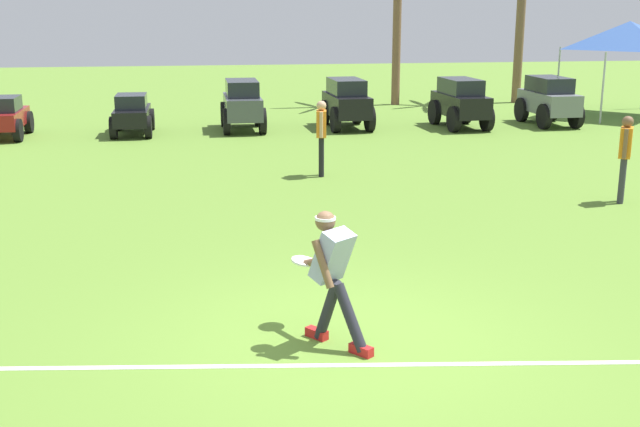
{
  "coord_description": "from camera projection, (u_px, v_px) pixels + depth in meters",
  "views": [
    {
      "loc": [
        -1.5,
        -7.79,
        3.46
      ],
      "look_at": [
        -0.05,
        1.89,
        0.9
      ],
      "focal_mm": 45.0,
      "sensor_mm": 36.0,
      "label": 1
    }
  ],
  "objects": [
    {
      "name": "parked_car_slot_f",
      "position": [
        549.0,
        99.0,
        23.56
      ],
      "size": [
        1.22,
        2.37,
        1.4
      ],
      "color": "slate",
      "rests_on": "ground_plane"
    },
    {
      "name": "parked_car_slot_c",
      "position": [
        242.0,
        104.0,
        22.54
      ],
      "size": [
        1.18,
        2.36,
        1.4
      ],
      "color": "#474C51",
      "rests_on": "ground_plane"
    },
    {
      "name": "parked_car_slot_a",
      "position": [
        5.0,
        117.0,
        21.27
      ],
      "size": [
        1.11,
        2.21,
        1.1
      ],
      "color": "maroon",
      "rests_on": "ground_plane"
    },
    {
      "name": "frisbee_in_flight",
      "position": [
        303.0,
        261.0,
        8.79
      ],
      "size": [
        0.37,
        0.37,
        0.07
      ],
      "color": "white"
    },
    {
      "name": "field_line_paint",
      "position": [
        363.0,
        365.0,
        7.92
      ],
      "size": [
        23.92,
        3.12,
        0.01
      ],
      "primitive_type": "cube",
      "rotation": [
        0.0,
        0.0,
        -0.13
      ],
      "color": "white",
      "rests_on": "ground_plane"
    },
    {
      "name": "teammate_near_sideline",
      "position": [
        321.0,
        131.0,
        16.42
      ],
      "size": [
        0.25,
        0.5,
        1.56
      ],
      "color": "black",
      "rests_on": "ground_plane"
    },
    {
      "name": "parked_car_slot_d",
      "position": [
        346.0,
        102.0,
        22.92
      ],
      "size": [
        1.26,
        2.39,
        1.4
      ],
      "color": "black",
      "rests_on": "ground_plane"
    },
    {
      "name": "parked_car_slot_e",
      "position": [
        460.0,
        102.0,
        23.01
      ],
      "size": [
        1.3,
        2.41,
        1.4
      ],
      "color": "black",
      "rests_on": "ground_plane"
    },
    {
      "name": "event_tent",
      "position": [
        629.0,
        35.0,
        25.02
      ],
      "size": [
        3.22,
        3.22,
        2.95
      ],
      "color": "#B2B5BA",
      "rests_on": "ground_plane"
    },
    {
      "name": "teammate_midfield",
      "position": [
        625.0,
        151.0,
        14.2
      ],
      "size": [
        0.35,
        0.46,
        1.56
      ],
      "color": "#33333D",
      "rests_on": "ground_plane"
    },
    {
      "name": "frisbee_thrower",
      "position": [
        333.0,
        272.0,
        8.23
      ],
      "size": [
        0.63,
        1.02,
        1.42
      ],
      "color": "#23232D",
      "rests_on": "ground_plane"
    },
    {
      "name": "ground_plane",
      "position": [
        351.0,
        339.0,
        8.54
      ],
      "size": [
        80.0,
        80.0,
        0.0
      ],
      "primitive_type": "plane",
      "color": "olive"
    },
    {
      "name": "parked_car_slot_b",
      "position": [
        132.0,
        114.0,
        21.84
      ],
      "size": [
        1.09,
        2.2,
        1.1
      ],
      "color": "black",
      "rests_on": "ground_plane"
    }
  ]
}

